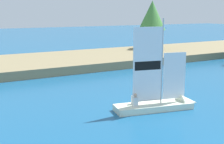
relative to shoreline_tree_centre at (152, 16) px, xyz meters
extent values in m
cube|color=#897A56|center=(-12.85, -2.08, -4.55)|extent=(80.00, 10.38, 0.79)
cylinder|color=brown|center=(0.00, 0.00, -2.98)|extent=(0.40, 0.40, 2.35)
cone|color=#47893D|center=(0.00, 0.00, 0.03)|extent=(3.43, 3.43, 3.66)
cube|color=silver|center=(-13.59, -18.46, -4.76)|extent=(4.61, 2.15, 0.36)
cone|color=silver|center=(-11.42, -18.92, -4.76)|extent=(1.32, 1.34, 1.13)
cylinder|color=#B7B7BC|center=(-13.16, -18.56, -2.22)|extent=(0.08, 0.08, 4.73)
cube|color=white|center=(-14.00, -18.38, -2.32)|extent=(1.68, 0.38, 4.04)
cube|color=black|center=(-14.00, -18.38, -2.39)|extent=(1.51, 0.35, 0.48)
cube|color=white|center=(-12.38, -18.72, -3.06)|extent=(1.36, 0.31, 2.65)
cylinder|color=#B7B7BC|center=(-14.00, -18.38, -4.36)|extent=(1.69, 0.41, 0.06)
cube|color=silver|center=(-14.85, -18.48, -4.31)|extent=(0.32, 0.25, 0.55)
sphere|color=tan|center=(-14.85, -18.48, -3.92)|extent=(0.20, 0.20, 0.20)
cube|color=silver|center=(-14.59, -17.97, -4.35)|extent=(0.32, 0.25, 0.47)
sphere|color=tan|center=(-14.59, -17.97, -4.00)|extent=(0.20, 0.20, 0.20)
camera|label=1|loc=(-23.74, -31.65, 0.50)|focal=48.95mm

